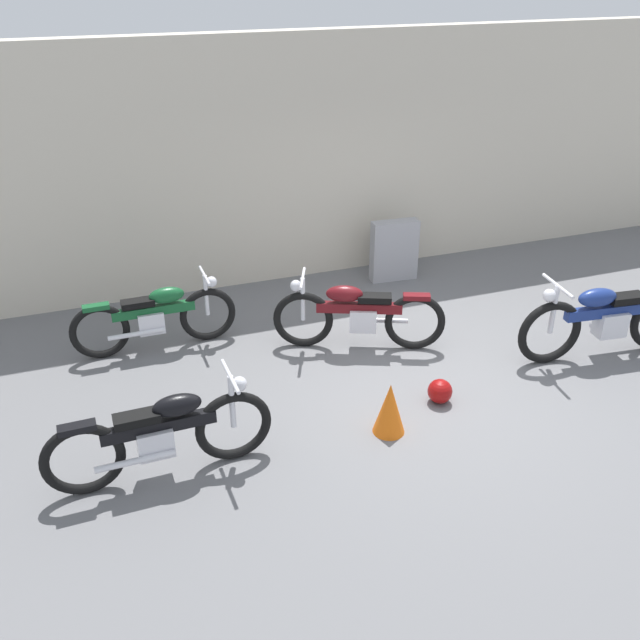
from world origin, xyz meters
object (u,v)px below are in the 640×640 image
(traffic_cone, at_px, (390,408))
(motorcycle_black, at_px, (162,434))
(motorcycle_green, at_px, (156,317))
(stone_marker, at_px, (394,250))
(helmet, at_px, (440,391))
(motorcycle_blue, at_px, (606,319))
(motorcycle_maroon, at_px, (358,315))

(traffic_cone, distance_m, motorcycle_black, 2.18)
(motorcycle_black, bearing_deg, motorcycle_green, 82.00)
(stone_marker, height_order, motorcycle_black, motorcycle_black)
(traffic_cone, relative_size, motorcycle_green, 0.28)
(traffic_cone, height_order, motorcycle_black, motorcycle_black)
(helmet, relative_size, motorcycle_black, 0.13)
(helmet, bearing_deg, motorcycle_blue, 5.80)
(motorcycle_black, distance_m, motorcycle_green, 2.35)
(motorcycle_maroon, distance_m, motorcycle_blue, 2.85)
(traffic_cone, distance_m, motorcycle_blue, 3.01)
(stone_marker, xyz_separation_m, motorcycle_black, (-3.76, -3.20, 0.00))
(stone_marker, bearing_deg, helmet, -106.12)
(stone_marker, xyz_separation_m, traffic_cone, (-1.59, -3.31, -0.16))
(motorcycle_black, xyz_separation_m, motorcycle_maroon, (2.51, 1.55, -0.00))
(stone_marker, xyz_separation_m, helmet, (-0.87, -3.02, -0.31))
(motorcycle_green, bearing_deg, motorcycle_blue, -21.97)
(stone_marker, distance_m, traffic_cone, 3.67)
(motorcycle_maroon, distance_m, motorcycle_green, 2.37)
(stone_marker, bearing_deg, motorcycle_green, -166.00)
(helmet, distance_m, motorcycle_green, 3.40)
(stone_marker, xyz_separation_m, motorcycle_blue, (1.36, -2.79, 0.04))
(motorcycle_blue, relative_size, motorcycle_green, 1.14)
(motorcycle_blue, distance_m, motorcycle_green, 5.22)
(stone_marker, relative_size, traffic_cone, 1.60)
(stone_marker, xyz_separation_m, motorcycle_green, (-3.49, -0.87, -0.02))
(helmet, xyz_separation_m, motorcycle_maroon, (-0.38, 1.36, 0.31))
(helmet, relative_size, traffic_cone, 0.48)
(motorcycle_black, relative_size, motorcycle_maroon, 1.07)
(motorcycle_maroon, bearing_deg, motorcycle_blue, 179.21)
(traffic_cone, xyz_separation_m, motorcycle_black, (-2.17, 0.10, 0.17))
(traffic_cone, bearing_deg, helmet, 21.78)
(stone_marker, relative_size, motorcycle_maroon, 0.46)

